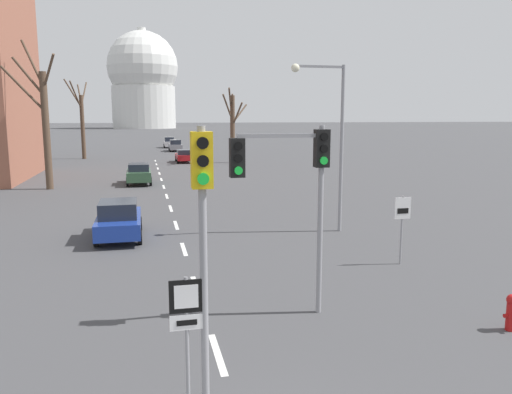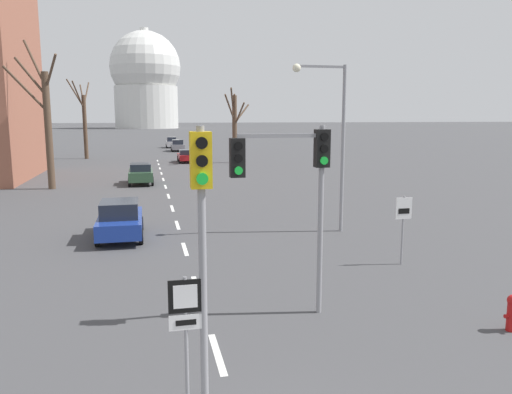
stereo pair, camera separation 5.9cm
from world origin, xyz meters
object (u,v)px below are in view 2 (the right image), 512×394
sedan_near_left (178,146)px  speed_limit_sign (403,218)px  route_sign_post (186,319)px  traffic_signal_centre_tall (202,215)px  sedan_far_right (141,173)px  sedan_far_left (186,156)px  street_lamp_right (333,129)px  traffic_signal_near_right (293,173)px  sedan_mid_centre (171,142)px  sedan_near_right (120,219)px  fire_hydrant (512,311)px

sedan_near_left → speed_limit_sign: bearing=-86.2°
route_sign_post → sedan_near_left: bearing=86.4°
traffic_signal_centre_tall → sedan_far_right: (-1.29, 30.86, -2.69)m
sedan_near_left → sedan_far_left: size_ratio=1.03×
street_lamp_right → traffic_signal_near_right: bearing=-116.9°
traffic_signal_centre_tall → sedan_far_left: size_ratio=1.15×
sedan_near_left → sedan_far_right: (-5.17, -36.31, -0.02)m
sedan_far_left → traffic_signal_centre_tall: bearing=-94.3°
route_sign_post → sedan_far_right: size_ratio=0.58×
traffic_signal_centre_tall → sedan_near_left: size_ratio=1.12×
sedan_near_left → sedan_mid_centre: (-0.45, 8.76, 0.01)m
sedan_near_right → traffic_signal_near_right: bearing=-63.7°
sedan_far_right → street_lamp_right: bearing=-65.2°
traffic_signal_near_right → street_lamp_right: (4.51, 8.88, 0.87)m
sedan_mid_centre → sedan_far_left: 27.36m
street_lamp_right → sedan_far_left: 36.50m
route_sign_post → street_lamp_right: bearing=58.9°
route_sign_post → sedan_mid_centre: route_sign_post is taller
fire_hydrant → sedan_near_left: 65.82m
traffic_signal_near_right → fire_hydrant: (4.97, -2.13, -3.28)m
sedan_near_left → sedan_mid_centre: size_ratio=1.15×
street_lamp_right → sedan_far_right: 20.62m
fire_hydrant → sedan_far_right: (-8.96, 29.40, 0.33)m
speed_limit_sign → sedan_far_left: 41.69m
fire_hydrant → sedan_near_right: size_ratio=0.22×
traffic_signal_near_right → sedan_near_right: 11.17m
sedan_far_left → sedan_far_right: 18.39m
traffic_signal_near_right → fire_hydrant: bearing=-23.2°
sedan_near_left → traffic_signal_centre_tall: bearing=-93.3°
traffic_signal_near_right → sedan_near_left: bearing=88.9°
fire_hydrant → sedan_far_right: 30.74m
sedan_near_left → sedan_far_right: 36.68m
traffic_signal_near_right → sedan_far_left: 45.10m
traffic_signal_near_right → fire_hydrant: size_ratio=5.41×
street_lamp_right → speed_limit_sign: bearing=-83.5°
traffic_signal_near_right → sedan_mid_centre: traffic_signal_near_right is taller
speed_limit_sign → sedan_near_right: size_ratio=0.59×
sedan_mid_centre → sedan_far_right: size_ratio=0.94×
fire_hydrant → sedan_near_left: sedan_near_left is taller
fire_hydrant → traffic_signal_centre_tall: bearing=-169.2°
traffic_signal_centre_tall → sedan_far_left: 48.80m
speed_limit_sign → sedan_near_left: 60.20m
street_lamp_right → sedan_near_left: size_ratio=1.65×
sedan_far_left → sedan_far_right: size_ratio=1.05×
sedan_near_left → sedan_near_right: size_ratio=1.07×
traffic_signal_centre_tall → sedan_far_left: traffic_signal_centre_tall is taller
sedan_near_right → sedan_far_left: sedan_near_right is taller
traffic_signal_near_right → sedan_far_right: size_ratio=1.19×
route_sign_post → sedan_near_right: bearing=97.5°
sedan_mid_centre → route_sign_post: bearing=-92.8°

